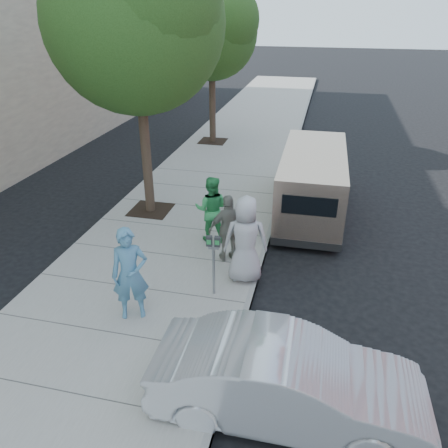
{
  "coord_description": "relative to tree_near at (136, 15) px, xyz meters",
  "views": [
    {
      "loc": [
        2.65,
        -8.89,
        5.85
      ],
      "look_at": [
        0.53,
        0.17,
        1.1
      ],
      "focal_mm": 35.0,
      "sensor_mm": 36.0,
      "label": 1
    }
  ],
  "objects": [
    {
      "name": "person_green_shirt",
      "position": [
        2.24,
        -1.37,
        -4.51
      ],
      "size": [
        0.94,
        0.77,
        1.78
      ],
      "primitive_type": "imported",
      "rotation": [
        0.0,
        0.0,
        3.26
      ],
      "color": "green",
      "rests_on": "sidewalk"
    },
    {
      "name": "person_striped_polo",
      "position": [
        2.91,
        -2.25,
        -4.54
      ],
      "size": [
        1.08,
        0.85,
        1.71
      ],
      "primitive_type": "imported",
      "rotation": [
        0.0,
        0.0,
        3.65
      ],
      "color": "gray",
      "rests_on": "sidewalk"
    },
    {
      "name": "person_gray_shirt",
      "position": [
        3.45,
        -2.99,
        -4.38
      ],
      "size": [
        1.11,
        0.84,
        2.03
      ],
      "primitive_type": "imported",
      "rotation": [
        0.0,
        0.0,
        3.35
      ],
      "color": "#ADACAF",
      "rests_on": "sidewalk"
    },
    {
      "name": "person_officer",
      "position": [
        1.51,
        -4.79,
        -4.42
      ],
      "size": [
        0.84,
        0.72,
        1.96
      ],
      "primitive_type": "imported",
      "rotation": [
        0.0,
        0.0,
        0.41
      ],
      "color": "teal",
      "rests_on": "sidewalk"
    },
    {
      "name": "parking_meter",
      "position": [
        2.91,
        -3.72,
        -4.37
      ],
      "size": [
        0.3,
        0.13,
        1.42
      ],
      "rotation": [
        0.0,
        0.0,
        0.1
      ],
      "color": "gray",
      "rests_on": "sidewalk"
    },
    {
      "name": "tree_near",
      "position": [
        0.0,
        0.0,
        0.0
      ],
      "size": [
        4.62,
        4.6,
        7.53
      ],
      "color": "black",
      "rests_on": "sidewalk"
    },
    {
      "name": "tree_far",
      "position": [
        -0.0,
        7.6,
        -0.66
      ],
      "size": [
        3.92,
        3.8,
        6.49
      ],
      "color": "black",
      "rests_on": "sidewalk"
    },
    {
      "name": "sidewalk",
      "position": [
        1.25,
        -2.4,
        -5.47
      ],
      "size": [
        5.0,
        60.0,
        0.15
      ],
      "primitive_type": "cube",
      "color": "gray",
      "rests_on": "ground"
    },
    {
      "name": "ground",
      "position": [
        2.25,
        -2.4,
        -5.55
      ],
      "size": [
        120.0,
        120.0,
        0.0
      ],
      "primitive_type": "plane",
      "color": "black",
      "rests_on": "ground"
    },
    {
      "name": "sedan",
      "position": [
        4.76,
        -6.38,
        -4.85
      ],
      "size": [
        4.24,
        1.54,
        1.39
      ],
      "primitive_type": "imported",
      "rotation": [
        0.0,
        0.0,
        1.59
      ],
      "color": "silver",
      "rests_on": "ground"
    },
    {
      "name": "van",
      "position": [
        4.7,
        1.16,
        -4.5
      ],
      "size": [
        1.86,
        5.36,
        1.98
      ],
      "rotation": [
        0.0,
        0.0,
        0.01
      ],
      "color": "#D0B095",
      "rests_on": "ground"
    },
    {
      "name": "curb_face",
      "position": [
        3.69,
        -2.4,
        -5.47
      ],
      "size": [
        0.12,
        60.0,
        0.16
      ],
      "primitive_type": "cube",
      "color": "gray",
      "rests_on": "ground"
    }
  ]
}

